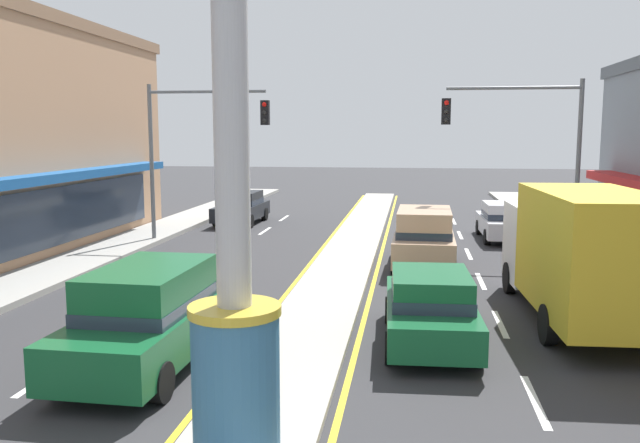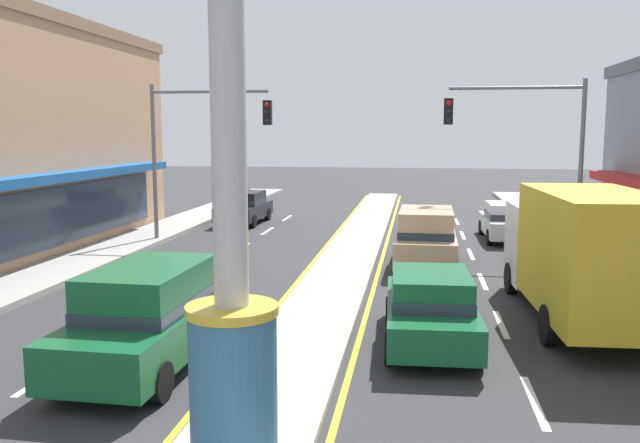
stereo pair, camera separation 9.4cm
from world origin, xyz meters
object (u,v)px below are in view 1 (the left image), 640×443
Objects in this scene: district_sign at (231,119)px; sedan_far_left_oncoming at (430,307)px; traffic_light_left_side at (194,135)px; sedan_mid_left_lane at (242,207)px; box_truck_near_right_lane at (579,251)px; traffic_light_right_side at (528,136)px; sedan_near_left_lane at (504,221)px; suv_kerb_right at (148,316)px; suv_far_right_lane at (424,237)px.

sedan_far_left_oncoming is at bearing 64.60° from district_sign.
traffic_light_left_side is 1.43× the size of sedan_mid_left_lane.
box_truck_near_right_lane is 1.61× the size of sedan_mid_left_lane.
traffic_light_left_side is at bearing 142.73° from box_truck_near_right_lane.
sedan_far_left_oncoming is at bearing -108.50° from traffic_light_right_side.
suv_kerb_right is at bearing -118.11° from sedan_near_left_lane.
sedan_mid_left_lane is 19.52m from suv_kerb_right.
sedan_near_left_lane is (-0.07, 11.88, -0.91)m from box_truck_near_right_lane.
sedan_near_left_lane is at bearing 60.77° from suv_far_right_lane.
traffic_light_left_side is 1.00× the size of traffic_light_right_side.
traffic_light_left_side is at bearing 159.51° from suv_far_right_lane.
box_truck_near_right_lane is (5.99, 7.46, -2.83)m from district_sign.
suv_far_right_lane is (-3.59, -2.77, -3.26)m from traffic_light_right_side.
traffic_light_right_side is 1.43× the size of sedan_near_left_lane.
district_sign is at bearing -100.99° from suv_far_right_lane.
traffic_light_left_side is at bearing 128.12° from sedan_far_left_oncoming.
traffic_light_left_side is 14.20m from suv_kerb_right.
traffic_light_left_side is at bearing -92.79° from sedan_mid_left_lane.
box_truck_near_right_lane is at bearing -91.37° from traffic_light_right_side.
sedan_near_left_lane is at bearing 73.00° from district_sign.
suv_far_right_lane is 1.06× the size of sedan_far_left_oncoming.
district_sign is 1.72× the size of suv_kerb_right.
suv_kerb_right is at bearing -80.26° from sedan_mid_left_lane.
suv_far_right_lane is at bearing 119.45° from box_truck_near_right_lane.
traffic_light_left_side is 14.69m from sedan_far_left_oncoming.
sedan_mid_left_lane is at bearing 132.86° from suv_far_right_lane.
traffic_light_left_side is 1.34× the size of suv_far_right_lane.
box_truck_near_right_lane is 6.91m from suv_far_right_lane.
traffic_light_right_side reaches higher than sedan_mid_left_lane.
suv_far_right_lane is (2.61, 13.44, -3.54)m from district_sign.
sedan_mid_left_lane is (-11.90, 15.16, -0.91)m from box_truck_near_right_lane.
sedan_far_left_oncoming is (0.00, -7.94, -0.20)m from suv_far_right_lane.
sedan_near_left_lane is 0.99× the size of sedan_far_left_oncoming.
suv_kerb_right is at bearing 127.59° from district_sign.
sedan_far_left_oncoming is (-3.37, -1.96, -0.91)m from box_truck_near_right_lane.
box_truck_near_right_lane is at bearing 30.13° from sedan_far_left_oncoming.
district_sign is 7.15m from sedan_far_left_oncoming.
suv_far_right_lane is 1.00× the size of suv_kerb_right.
suv_kerb_right is (-8.52, -15.96, 0.20)m from sedan_near_left_lane.
traffic_light_right_side is (12.39, -0.52, 0.00)m from traffic_light_left_side.
district_sign is 1.29× the size of traffic_light_right_side.
district_sign is at bearing -75.36° from sedan_mid_left_lane.
traffic_light_right_side is 5.58m from suv_far_right_lane.
suv_far_right_lane is at bearing -142.33° from traffic_light_right_side.
suv_far_right_lane is 6.77m from sedan_near_left_lane.
sedan_mid_left_lane is at bearing 99.74° from suv_kerb_right.
sedan_far_left_oncoming is 5.64m from suv_kerb_right.
suv_kerb_right reaches higher than sedan_mid_left_lane.
suv_far_right_lane is at bearing -47.14° from sedan_mid_left_lane.
sedan_mid_left_lane is at bearing 116.47° from sedan_far_left_oncoming.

